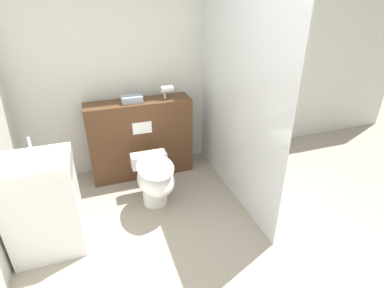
{
  "coord_description": "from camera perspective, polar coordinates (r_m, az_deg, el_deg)",
  "views": [
    {
      "loc": [
        -0.67,
        -1.44,
        2.09
      ],
      "look_at": [
        0.27,
        1.26,
        0.63
      ],
      "focal_mm": 28.0,
      "sensor_mm": 36.0,
      "label": 1
    }
  ],
  "objects": [
    {
      "name": "partition_panel",
      "position": [
        3.71,
        -9.68,
        1.03
      ],
      "size": [
        1.23,
        0.33,
        0.96
      ],
      "color": "#51331E",
      "rests_on": "ground_plane"
    },
    {
      "name": "folded_towel",
      "position": [
        3.5,
        -11.4,
        8.42
      ],
      "size": [
        0.23,
        0.17,
        0.07
      ],
      "color": "#8C9EAD",
      "rests_on": "partition_panel"
    },
    {
      "name": "sink_vanity",
      "position": [
        2.91,
        -26.47,
        -10.46
      ],
      "size": [
        0.59,
        0.48,
        1.04
      ],
      "color": "white",
      "rests_on": "ground_plane"
    },
    {
      "name": "hair_drier",
      "position": [
        3.54,
        -4.69,
        10.31
      ],
      "size": [
        0.17,
        0.09,
        0.16
      ],
      "color": "#B7B7BC",
      "rests_on": "partition_panel"
    },
    {
      "name": "shower_glass",
      "position": [
        3.13,
        8.32,
        7.37
      ],
      "size": [
        0.04,
        1.86,
        2.09
      ],
      "color": "silver",
      "rests_on": "ground_plane"
    },
    {
      "name": "wall_back",
      "position": [
        3.73,
        -8.56,
        13.81
      ],
      "size": [
        8.0,
        0.06,
        2.5
      ],
      "color": "silver",
      "rests_on": "ground_plane"
    },
    {
      "name": "toilet",
      "position": [
        3.19,
        -7.1,
        -6.6
      ],
      "size": [
        0.39,
        0.68,
        0.53
      ],
      "color": "white",
      "rests_on": "ground_plane"
    },
    {
      "name": "ground_plane",
      "position": [
        2.63,
        3.81,
        -25.7
      ],
      "size": [
        12.0,
        12.0,
        0.0
      ],
      "primitive_type": "plane",
      "color": "#9E9384"
    }
  ]
}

